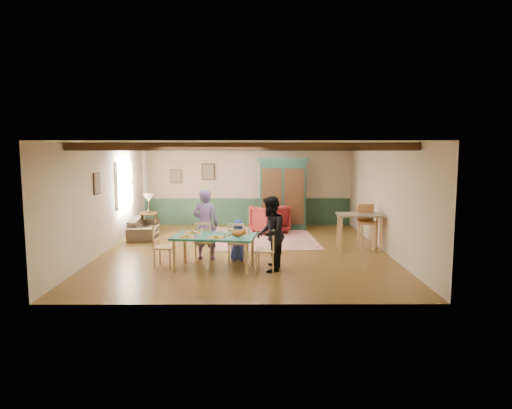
{
  "coord_description": "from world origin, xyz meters",
  "views": [
    {
      "loc": [
        0.23,
        -11.31,
        2.57
      ],
      "look_at": [
        0.28,
        0.25,
        1.15
      ],
      "focal_mm": 32.0,
      "sensor_mm": 36.0,
      "label": 1
    }
  ],
  "objects_px": {
    "person_woman": "(270,234)",
    "dining_chair_far_right": "(238,242)",
    "bar_stool_right": "(366,228)",
    "bar_stool_left": "(367,228)",
    "table_lamp": "(149,203)",
    "cat": "(238,233)",
    "armoire": "(283,194)",
    "person_child": "(238,240)",
    "dining_table": "(214,252)",
    "dining_chair_far_left": "(205,241)",
    "counter_table": "(359,232)",
    "sofa": "(144,227)",
    "person_man": "(205,224)",
    "dining_chair_end_left": "(165,246)",
    "end_table": "(149,223)",
    "dining_chair_end_right": "(266,249)",
    "armchair": "(270,219)"
  },
  "relations": [
    {
      "from": "dining_chair_far_right",
      "to": "dining_chair_end_right",
      "type": "height_order",
      "value": "same"
    },
    {
      "from": "table_lamp",
      "to": "bar_stool_left",
      "type": "height_order",
      "value": "table_lamp"
    },
    {
      "from": "dining_table",
      "to": "dining_chair_far_left",
      "type": "relative_size",
      "value": 1.89
    },
    {
      "from": "end_table",
      "to": "bar_stool_right",
      "type": "xyz_separation_m",
      "value": [
        6.1,
        -2.29,
        0.24
      ]
    },
    {
      "from": "dining_chair_end_left",
      "to": "end_table",
      "type": "xyz_separation_m",
      "value": [
        -1.27,
        4.08,
        -0.15
      ]
    },
    {
      "from": "dining_chair_end_left",
      "to": "table_lamp",
      "type": "relative_size",
      "value": 1.61
    },
    {
      "from": "person_man",
      "to": "sofa",
      "type": "distance_m",
      "value": 3.53
    },
    {
      "from": "dining_chair_far_right",
      "to": "sofa",
      "type": "height_order",
      "value": "dining_chair_far_right"
    },
    {
      "from": "person_woman",
      "to": "cat",
      "type": "xyz_separation_m",
      "value": [
        -0.68,
        0.0,
        0.01
      ]
    },
    {
      "from": "dining_chair_end_right",
      "to": "dining_chair_end_left",
      "type": "bearing_deg",
      "value": -90.0
    },
    {
      "from": "dining_chair_end_left",
      "to": "bar_stool_left",
      "type": "height_order",
      "value": "bar_stool_left"
    },
    {
      "from": "person_woman",
      "to": "bar_stool_right",
      "type": "bearing_deg",
      "value": 137.91
    },
    {
      "from": "sofa",
      "to": "table_lamp",
      "type": "distance_m",
      "value": 0.9
    },
    {
      "from": "armchair",
      "to": "bar_stool_right",
      "type": "bearing_deg",
      "value": 102.62
    },
    {
      "from": "dining_chair_far_right",
      "to": "dining_chair_end_left",
      "type": "relative_size",
      "value": 1.0
    },
    {
      "from": "dining_chair_far_right",
      "to": "counter_table",
      "type": "xyz_separation_m",
      "value": [
        3.03,
        1.12,
        0.01
      ]
    },
    {
      "from": "person_child",
      "to": "bar_stool_right",
      "type": "distance_m",
      "value": 3.46
    },
    {
      "from": "person_man",
      "to": "bar_stool_right",
      "type": "xyz_separation_m",
      "value": [
        4.0,
        1.12,
        -0.28
      ]
    },
    {
      "from": "armchair",
      "to": "sofa",
      "type": "distance_m",
      "value": 3.75
    },
    {
      "from": "armoire",
      "to": "sofa",
      "type": "distance_m",
      "value": 4.45
    },
    {
      "from": "table_lamp",
      "to": "armoire",
      "type": "bearing_deg",
      "value": 9.12
    },
    {
      "from": "dining_table",
      "to": "person_man",
      "type": "height_order",
      "value": "person_man"
    },
    {
      "from": "person_man",
      "to": "end_table",
      "type": "xyz_separation_m",
      "value": [
        -2.1,
        3.42,
        -0.52
      ]
    },
    {
      "from": "person_child",
      "to": "dining_chair_far_left",
      "type": "bearing_deg",
      "value": 5.71
    },
    {
      "from": "dining_table",
      "to": "armoire",
      "type": "xyz_separation_m",
      "value": [
        1.79,
        4.9,
        0.77
      ]
    },
    {
      "from": "dining_chair_far_right",
      "to": "armoire",
      "type": "relative_size",
      "value": 0.4
    },
    {
      "from": "armoire",
      "to": "bar_stool_right",
      "type": "xyz_separation_m",
      "value": [
        1.94,
        -2.96,
        -0.58
      ]
    },
    {
      "from": "armchair",
      "to": "table_lamp",
      "type": "height_order",
      "value": "table_lamp"
    },
    {
      "from": "cat",
      "to": "armoire",
      "type": "relative_size",
      "value": 0.15
    },
    {
      "from": "dining_chair_end_left",
      "to": "bar_stool_right",
      "type": "distance_m",
      "value": 5.14
    },
    {
      "from": "dining_table",
      "to": "person_child",
      "type": "bearing_deg",
      "value": 55.3
    },
    {
      "from": "dining_chair_end_right",
      "to": "bar_stool_right",
      "type": "height_order",
      "value": "bar_stool_right"
    },
    {
      "from": "bar_stool_right",
      "to": "cat",
      "type": "bearing_deg",
      "value": -151.66
    },
    {
      "from": "end_table",
      "to": "dining_chair_far_right",
      "type": "bearing_deg",
      "value": -51.69
    },
    {
      "from": "dining_chair_far_left",
      "to": "counter_table",
      "type": "height_order",
      "value": "counter_table"
    },
    {
      "from": "dining_chair_end_left",
      "to": "end_table",
      "type": "height_order",
      "value": "dining_chair_end_left"
    },
    {
      "from": "person_man",
      "to": "armchair",
      "type": "height_order",
      "value": "person_man"
    },
    {
      "from": "person_woman",
      "to": "armoire",
      "type": "distance_m",
      "value": 5.12
    },
    {
      "from": "dining_chair_end_right",
      "to": "armoire",
      "type": "bearing_deg",
      "value": -179.67
    },
    {
      "from": "dining_chair_end_right",
      "to": "end_table",
      "type": "relative_size",
      "value": 1.47
    },
    {
      "from": "dining_chair_far_right",
      "to": "counter_table",
      "type": "height_order",
      "value": "counter_table"
    },
    {
      "from": "dining_chair_far_right",
      "to": "armoire",
      "type": "distance_m",
      "value": 4.52
    },
    {
      "from": "dining_chair_far_right",
      "to": "bar_stool_left",
      "type": "relative_size",
      "value": 0.78
    },
    {
      "from": "person_woman",
      "to": "dining_chair_far_right",
      "type": "bearing_deg",
      "value": -130.27
    },
    {
      "from": "sofa",
      "to": "bar_stool_right",
      "type": "relative_size",
      "value": 1.71
    },
    {
      "from": "person_child",
      "to": "dining_chair_far_right",
      "type": "bearing_deg",
      "value": 90.0
    },
    {
      "from": "armchair",
      "to": "sofa",
      "type": "bearing_deg",
      "value": -26.83
    },
    {
      "from": "person_woman",
      "to": "bar_stool_left",
      "type": "xyz_separation_m",
      "value": [
        2.51,
        1.92,
        -0.21
      ]
    },
    {
      "from": "dining_table",
      "to": "person_woman",
      "type": "xyz_separation_m",
      "value": [
        1.19,
        -0.17,
        0.43
      ]
    },
    {
      "from": "dining_chair_far_right",
      "to": "bar_stool_left",
      "type": "height_order",
      "value": "bar_stool_left"
    }
  ]
}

